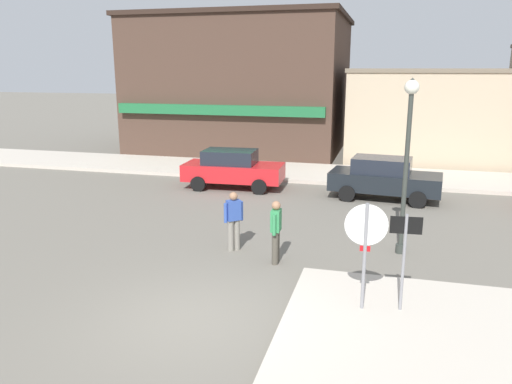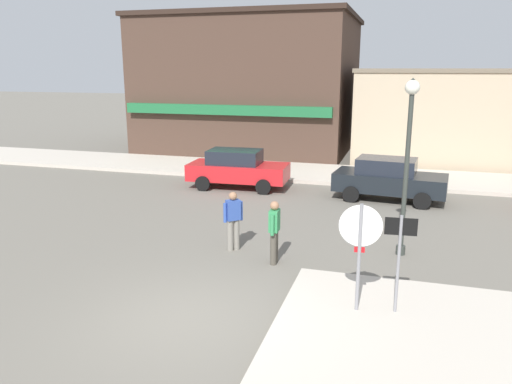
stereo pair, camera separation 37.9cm
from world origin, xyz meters
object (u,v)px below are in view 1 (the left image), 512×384
(stop_sign, at_px, (365,242))
(pedestrian_crossing_near, at_px, (234,219))
(pedestrian_crossing_far, at_px, (276,230))
(lamp_post, at_px, (408,142))
(parked_car_second, at_px, (384,178))
(one_way_sign, at_px, (404,253))
(parked_car_nearest, at_px, (233,168))

(stop_sign, height_order, pedestrian_crossing_near, stop_sign)
(pedestrian_crossing_near, relative_size, pedestrian_crossing_far, 1.00)
(pedestrian_crossing_near, height_order, pedestrian_crossing_far, same)
(lamp_post, bearing_deg, pedestrian_crossing_far, -153.06)
(lamp_post, distance_m, pedestrian_crossing_far, 3.99)
(parked_car_second, relative_size, pedestrian_crossing_far, 2.58)
(one_way_sign, relative_size, parked_car_nearest, 0.52)
(parked_car_second, distance_m, pedestrian_crossing_near, 7.63)
(parked_car_nearest, height_order, pedestrian_crossing_far, pedestrian_crossing_far)
(parked_car_second, height_order, pedestrian_crossing_near, pedestrian_crossing_near)
(one_way_sign, xyz_separation_m, parked_car_second, (-0.48, 9.30, -0.52))
(parked_car_second, bearing_deg, parked_car_nearest, 177.44)
(lamp_post, height_order, parked_car_nearest, lamp_post)
(pedestrian_crossing_far, bearing_deg, pedestrian_crossing_near, 154.92)
(one_way_sign, bearing_deg, pedestrian_crossing_near, 147.78)
(parked_car_nearest, relative_size, pedestrian_crossing_near, 2.53)
(lamp_post, xyz_separation_m, parked_car_nearest, (-6.51, 5.95, -2.15))
(stop_sign, height_order, lamp_post, lamp_post)
(stop_sign, xyz_separation_m, pedestrian_crossing_near, (-3.53, 2.81, -0.65))
(one_way_sign, relative_size, pedestrian_crossing_near, 1.30)
(stop_sign, xyz_separation_m, lamp_post, (0.79, 3.75, 1.44))
(one_way_sign, xyz_separation_m, pedestrian_crossing_far, (-2.98, 2.08, -0.46))
(stop_sign, height_order, parked_car_nearest, stop_sign)
(stop_sign, distance_m, parked_car_second, 9.46)
(pedestrian_crossing_near, bearing_deg, pedestrian_crossing_far, -25.08)
(lamp_post, distance_m, parked_car_second, 6.10)
(one_way_sign, distance_m, parked_car_second, 9.33)
(pedestrian_crossing_near, distance_m, pedestrian_crossing_far, 1.42)
(stop_sign, relative_size, pedestrian_crossing_far, 1.43)
(parked_car_second, bearing_deg, pedestrian_crossing_near, -119.72)
(one_way_sign, bearing_deg, parked_car_nearest, 123.99)
(lamp_post, bearing_deg, stop_sign, -101.86)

